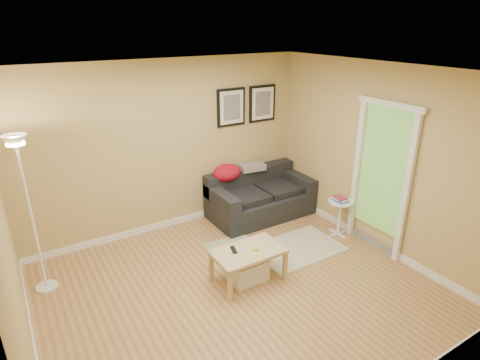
{
  "coord_description": "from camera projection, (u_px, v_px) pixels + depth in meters",
  "views": [
    {
      "loc": [
        -2.1,
        -3.43,
        3.08
      ],
      "look_at": [
        0.55,
        0.85,
        1.05
      ],
      "focal_mm": 29.68,
      "sensor_mm": 36.0,
      "label": 1
    }
  ],
  "objects": [
    {
      "name": "floor_lamp",
      "position": [
        33.0,
        221.0,
        4.57
      ],
      "size": [
        0.25,
        0.25,
        1.96
      ],
      "primitive_type": null,
      "color": "white",
      "rests_on": "ground"
    },
    {
      "name": "wall_left",
      "position": [
        8.0,
        251.0,
        3.3
      ],
      "size": [
        0.0,
        4.0,
        4.0
      ],
      "primitive_type": "plane",
      "rotation": [
        1.57,
        0.0,
        1.57
      ],
      "color": "tan",
      "rests_on": "ground"
    },
    {
      "name": "sofa",
      "position": [
        261.0,
        195.0,
        6.62
      ],
      "size": [
        1.7,
        0.9,
        0.75
      ],
      "primitive_type": null,
      "color": "black",
      "rests_on": "ground"
    },
    {
      "name": "remote_control",
      "position": [
        234.0,
        250.0,
        4.9
      ],
      "size": [
        0.09,
        0.17,
        0.02
      ],
      "primitive_type": "cube",
      "rotation": [
        0.0,
        0.0,
        -0.27
      ],
      "color": "black",
      "rests_on": "coffee_table"
    },
    {
      "name": "framed_print_left",
      "position": [
        231.0,
        107.0,
        6.29
      ],
      "size": [
        0.5,
        0.04,
        0.6
      ],
      "primitive_type": null,
      "color": "black",
      "rests_on": "wall_back"
    },
    {
      "name": "wall_front",
      "position": [
        385.0,
        290.0,
        2.82
      ],
      "size": [
        4.5,
        0.0,
        4.5
      ],
      "primitive_type": "plane",
      "rotation": [
        -1.57,
        0.0,
        0.0
      ],
      "color": "tan",
      "rests_on": "ground"
    },
    {
      "name": "wall_right",
      "position": [
        376.0,
        159.0,
        5.49
      ],
      "size": [
        0.0,
        4.0,
        4.0
      ],
      "primitive_type": "plane",
      "rotation": [
        1.57,
        0.0,
        -1.57
      ],
      "color": "tan",
      "rests_on": "ground"
    },
    {
      "name": "book_stack",
      "position": [
        340.0,
        199.0,
        5.92
      ],
      "size": [
        0.2,
        0.24,
        0.07
      ],
      "primitive_type": null,
      "rotation": [
        0.0,
        0.0,
        -0.2
      ],
      "color": "#3A4BAE",
      "rests_on": "side_table"
    },
    {
      "name": "side_table",
      "position": [
        339.0,
        218.0,
        6.04
      ],
      "size": [
        0.37,
        0.37,
        0.57
      ],
      "primitive_type": null,
      "color": "white",
      "rests_on": "ground"
    },
    {
      "name": "coffee_table",
      "position": [
        248.0,
        265.0,
        4.99
      ],
      "size": [
        0.93,
        0.63,
        0.44
      ],
      "primitive_type": null,
      "rotation": [
        0.0,
        0.0,
        -0.11
      ],
      "color": "tan",
      "rests_on": "ground"
    },
    {
      "name": "doorway",
      "position": [
        380.0,
        181.0,
        5.45
      ],
      "size": [
        0.12,
        1.01,
        2.13
      ],
      "primitive_type": null,
      "color": "white",
      "rests_on": "ground"
    },
    {
      "name": "storage_bin",
      "position": [
        247.0,
        270.0,
        5.02
      ],
      "size": [
        0.48,
        0.35,
        0.3
      ],
      "primitive_type": null,
      "color": "white",
      "rests_on": "ground"
    },
    {
      "name": "area_rug",
      "position": [
        298.0,
        248.0,
        5.76
      ],
      "size": [
        1.25,
        0.85,
        0.01
      ],
      "primitive_type": "cube",
      "color": "beige",
      "rests_on": "ground"
    },
    {
      "name": "ceiling",
      "position": [
        238.0,
        73.0,
        3.91
      ],
      "size": [
        4.5,
        4.5,
        0.0
      ],
      "primitive_type": "plane",
      "rotation": [
        3.14,
        0.0,
        0.0
      ],
      "color": "white",
      "rests_on": "wall_back"
    },
    {
      "name": "red_throw",
      "position": [
        227.0,
        173.0,
        6.47
      ],
      "size": [
        0.48,
        0.36,
        0.28
      ],
      "primitive_type": null,
      "color": "#AB0F30",
      "rests_on": "sofa"
    },
    {
      "name": "plaid_throw",
      "position": [
        252.0,
        167.0,
        6.7
      ],
      "size": [
        0.45,
        0.32,
        0.1
      ],
      "primitive_type": null,
      "rotation": [
        0.0,
        0.0,
        -0.14
      ],
      "color": "tan",
      "rests_on": "sofa"
    },
    {
      "name": "green_runner",
      "position": [
        232.0,
        246.0,
        5.82
      ],
      "size": [
        0.7,
        0.5,
        0.01
      ],
      "primitive_type": "cube",
      "color": "#668C4C",
      "rests_on": "ground"
    },
    {
      "name": "baseboard_back",
      "position": [
        174.0,
        221.0,
        6.43
      ],
      "size": [
        4.5,
        0.02,
        0.1
      ],
      "primitive_type": "cube",
      "color": "white",
      "rests_on": "ground"
    },
    {
      "name": "framed_print_right",
      "position": [
        262.0,
        103.0,
        6.59
      ],
      "size": [
        0.5,
        0.04,
        0.6
      ],
      "primitive_type": null,
      "color": "black",
      "rests_on": "wall_back"
    },
    {
      "name": "wall_back",
      "position": [
        169.0,
        148.0,
        5.97
      ],
      "size": [
        4.5,
        0.0,
        4.5
      ],
      "primitive_type": "plane",
      "rotation": [
        1.57,
        0.0,
        0.0
      ],
      "color": "tan",
      "rests_on": "ground"
    },
    {
      "name": "floor",
      "position": [
        238.0,
        290.0,
        4.88
      ],
      "size": [
        4.5,
        4.5,
        0.0
      ],
      "primitive_type": "plane",
      "color": "#B3824C",
      "rests_on": "ground"
    },
    {
      "name": "tape_roll",
      "position": [
        256.0,
        249.0,
        4.91
      ],
      "size": [
        0.07,
        0.07,
        0.03
      ],
      "primitive_type": "cylinder",
      "color": "yellow",
      "rests_on": "coffee_table"
    },
    {
      "name": "baseboard_right",
      "position": [
        365.0,
        238.0,
        5.96
      ],
      "size": [
        0.02,
        4.0,
        0.1
      ],
      "primitive_type": "cube",
      "color": "white",
      "rests_on": "ground"
    }
  ]
}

